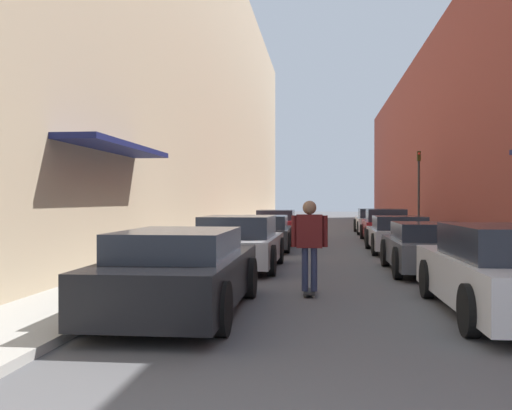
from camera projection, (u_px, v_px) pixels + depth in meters
name	position (u px, v px, depth m)	size (l,w,h in m)	color
ground	(328.00, 240.00, 25.12)	(128.61, 128.61, 0.00)	#515154
curb_strip_left	(249.00, 231.00, 31.42)	(1.80, 58.46, 0.12)	#A3A099
curb_strip_right	(407.00, 232.00, 30.44)	(1.80, 58.46, 0.12)	#A3A099
building_row_left	(197.00, 94.00, 31.69)	(4.90, 58.46, 15.31)	tan
building_row_right	(464.00, 137.00, 30.07)	(4.90, 58.46, 10.18)	brown
parked_car_left_0	(181.00, 272.00, 8.70)	(1.93, 4.69, 1.28)	black
parked_car_left_1	(239.00, 243.00, 14.34)	(2.04, 4.19, 1.34)	#B7B7BC
parked_car_left_2	(264.00, 233.00, 20.02)	(1.95, 4.51, 1.20)	#232326
parked_car_left_3	(276.00, 225.00, 25.16)	(1.89, 4.04, 1.31)	maroon
parked_car_right_0	(505.00, 272.00, 8.47)	(1.90, 4.71, 1.36)	silver
parked_car_right_1	(430.00, 248.00, 13.55)	(1.98, 4.01, 1.20)	#515459
parked_car_right_2	(398.00, 234.00, 18.91)	(1.95, 4.15, 1.21)	#B7B7BC
parked_car_right_3	(385.00, 226.00, 23.97)	(1.88, 4.49, 1.38)	maroon
parked_car_right_4	(374.00, 221.00, 29.73)	(1.89, 4.71, 1.30)	silver
skateboarder	(309.00, 237.00, 10.38)	(0.66, 0.78, 1.72)	black
traffic_light	(419.00, 184.00, 25.90)	(0.16, 0.22, 3.85)	#2D2D2D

